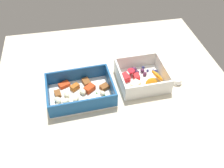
{
  "coord_description": "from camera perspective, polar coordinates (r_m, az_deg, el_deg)",
  "views": [
    {
      "loc": [
        -12.67,
        -58.79,
        61.44
      ],
      "look_at": [
        -1.24,
        0.1,
        4.0
      ],
      "focal_mm": 40.21,
      "sensor_mm": 36.0,
      "label": 1
    }
  ],
  "objects": [
    {
      "name": "table_surface",
      "position": [
        0.85,
        0.83,
        -1.39
      ],
      "size": [
        80.0,
        80.0,
        2.0
      ],
      "primitive_type": "cube",
      "color": "beige",
      "rests_on": "ground"
    },
    {
      "name": "pasta_container",
      "position": [
        0.81,
        -7.26,
        -1.86
      ],
      "size": [
        21.63,
        16.33,
        5.51
      ],
      "rotation": [
        0.0,
        0.0,
        0.05
      ],
      "color": "white",
      "rests_on": "table_surface"
    },
    {
      "name": "fruit_bowl",
      "position": [
        0.86,
        6.86,
        1.53
      ],
      "size": [
        16.39,
        16.18,
        5.58
      ],
      "rotation": [
        0.0,
        0.0,
        0.03
      ],
      "color": "white",
      "rests_on": "table_surface"
    },
    {
      "name": "paper_cup_liner",
      "position": [
        0.89,
        14.57,
        0.8
      ],
      "size": [
        3.27,
        3.27,
        1.98
      ],
      "primitive_type": "cylinder",
      "color": "white",
      "rests_on": "table_surface"
    }
  ]
}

